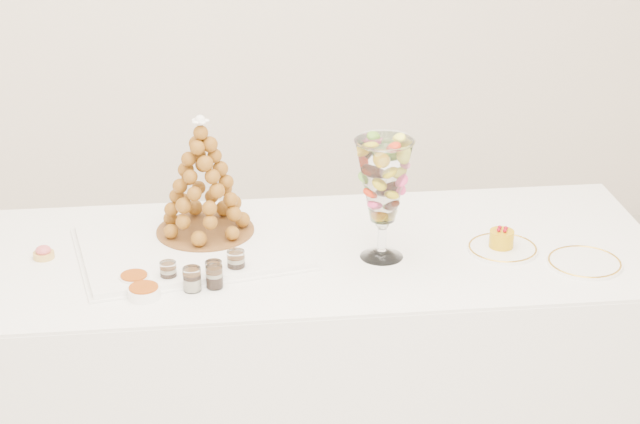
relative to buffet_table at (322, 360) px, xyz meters
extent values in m
cube|color=white|center=(0.00, 0.00, -0.01)|extent=(2.10, 0.95, 0.77)
cube|color=white|center=(0.00, 0.00, 0.38)|extent=(2.09, 0.94, 0.01)
cube|color=white|center=(-0.39, 0.07, 0.40)|extent=(0.70, 0.56, 0.02)
cylinder|color=white|center=(0.17, -0.08, 0.40)|extent=(0.13, 0.13, 0.02)
cylinder|color=white|center=(0.17, -0.08, 0.46)|extent=(0.03, 0.03, 0.09)
sphere|color=white|center=(0.17, -0.08, 0.50)|extent=(0.04, 0.04, 0.04)
cylinder|color=white|center=(0.53, -0.10, 0.39)|extent=(0.21, 0.21, 0.01)
cylinder|color=white|center=(0.74, -0.23, 0.39)|extent=(0.22, 0.22, 0.01)
cylinder|color=tan|center=(-0.82, 0.09, 0.40)|extent=(0.06, 0.06, 0.02)
ellipsoid|color=#C75257|center=(-0.82, 0.09, 0.42)|extent=(0.05, 0.05, 0.03)
cylinder|color=white|center=(-0.46, -0.13, 0.42)|extent=(0.06, 0.06, 0.06)
cylinder|color=white|center=(-0.34, -0.16, 0.42)|extent=(0.05, 0.05, 0.07)
cylinder|color=white|center=(-0.27, -0.11, 0.42)|extent=(0.06, 0.06, 0.07)
cylinder|color=white|center=(-0.40, -0.19, 0.42)|extent=(0.06, 0.06, 0.07)
cylinder|color=white|center=(-0.34, -0.18, 0.42)|extent=(0.05, 0.05, 0.06)
cylinder|color=white|center=(-0.56, -0.13, 0.40)|extent=(0.08, 0.08, 0.03)
cylinder|color=white|center=(-0.54, -0.21, 0.40)|extent=(0.09, 0.09, 0.03)
cylinder|color=brown|center=(-0.34, 0.15, 0.41)|extent=(0.30, 0.30, 0.01)
cone|color=brown|center=(-0.34, 0.15, 0.60)|extent=(0.30, 0.30, 0.36)
sphere|color=white|center=(-0.34, 0.15, 0.77)|extent=(0.04, 0.04, 0.04)
cylinder|color=#CB9709|center=(0.53, -0.09, 0.43)|extent=(0.07, 0.07, 0.05)
sphere|color=maroon|center=(0.54, -0.09, 0.46)|extent=(0.01, 0.01, 0.01)
sphere|color=maroon|center=(0.53, -0.08, 0.46)|extent=(0.01, 0.01, 0.01)
sphere|color=maroon|center=(0.52, -0.10, 0.46)|extent=(0.01, 0.01, 0.01)
sphere|color=maroon|center=(0.53, -0.11, 0.46)|extent=(0.01, 0.01, 0.01)
camera|label=1|loc=(-0.51, -2.85, 1.80)|focal=60.00mm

